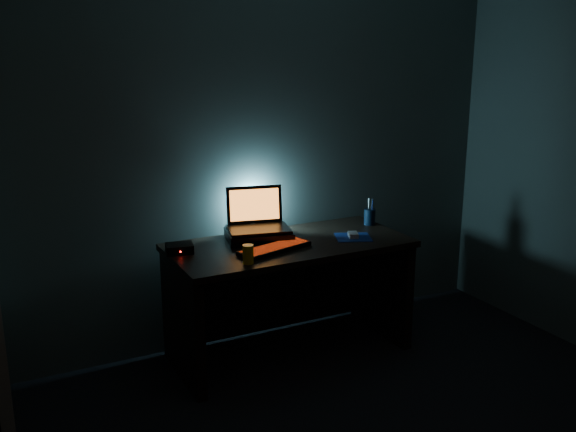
# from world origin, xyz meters

# --- Properties ---
(room) EXTENTS (3.50, 4.00, 2.50)m
(room) POSITION_xyz_m (0.00, 0.00, 1.25)
(room) COLOR black
(room) RESTS_ON ground
(desk) EXTENTS (1.50, 0.70, 0.75)m
(desk) POSITION_xyz_m (0.00, 1.67, 0.49)
(desk) COLOR black
(desk) RESTS_ON ground
(riser) EXTENTS (0.46, 0.38, 0.06)m
(riser) POSITION_xyz_m (-0.14, 1.76, 0.78)
(riser) COLOR black
(riser) RESTS_ON desk
(laptop) EXTENTS (0.43, 0.36, 0.26)m
(laptop) POSITION_xyz_m (-0.13, 1.81, 0.87)
(laptop) COLOR black
(laptop) RESTS_ON riser
(keyboard) EXTENTS (0.49, 0.27, 0.03)m
(keyboard) POSITION_xyz_m (-0.15, 1.51, 0.76)
(keyboard) COLOR black
(keyboard) RESTS_ON desk
(mousepad) EXTENTS (0.28, 0.27, 0.00)m
(mousepad) POSITION_xyz_m (0.41, 1.53, 0.75)
(mousepad) COLOR navy
(mousepad) RESTS_ON desk
(mouse) EXTENTS (0.09, 0.11, 0.03)m
(mouse) POSITION_xyz_m (0.41, 1.53, 0.77)
(mouse) COLOR #9C9BA1
(mouse) RESTS_ON mousepad
(pen_cup) EXTENTS (0.09, 0.09, 0.11)m
(pen_cup) POSITION_xyz_m (0.68, 1.74, 0.80)
(pen_cup) COLOR black
(pen_cup) RESTS_ON desk
(juice_glass) EXTENTS (0.07, 0.07, 0.11)m
(juice_glass) POSITION_xyz_m (-0.39, 1.37, 0.80)
(juice_glass) COLOR #CE970A
(juice_glass) RESTS_ON desk
(router) EXTENTS (0.18, 0.16, 0.05)m
(router) POSITION_xyz_m (-0.67, 1.73, 0.78)
(router) COLOR black
(router) RESTS_ON desk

